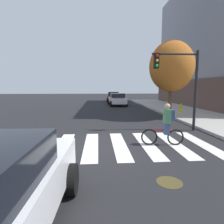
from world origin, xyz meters
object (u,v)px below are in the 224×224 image
at_px(traffic_light_near, 181,77).
at_px(street_tree_near, 172,67).
at_px(cyclist, 166,125).
at_px(sedan_far, 114,96).
at_px(fire_hydrant, 181,108).
at_px(sedan_mid, 117,99).
at_px(manhole_cover, 170,182).

height_order(traffic_light_near, street_tree_near, street_tree_near).
height_order(cyclist, traffic_light_near, traffic_light_near).
relative_size(sedan_far, cyclist, 2.73).
bearing_deg(fire_hydrant, street_tree_near, -131.53).
xyz_separation_m(sedan_mid, traffic_light_near, (1.88, -14.13, 2.06)).
xyz_separation_m(sedan_mid, street_tree_near, (2.86, -10.32, 2.99)).
distance_m(traffic_light_near, fire_hydrant, 6.79).
bearing_deg(street_tree_near, fire_hydrant, 48.47).
height_order(sedan_mid, cyclist, cyclist).
bearing_deg(manhole_cover, sedan_mid, 87.97).
height_order(manhole_cover, sedan_mid, sedan_mid).
height_order(manhole_cover, cyclist, cyclist).
xyz_separation_m(cyclist, street_tree_near, (2.59, 6.22, 2.95)).
distance_m(manhole_cover, sedan_mid, 19.47).
height_order(sedan_far, cyclist, cyclist).
distance_m(traffic_light_near, street_tree_near, 4.04).
height_order(sedan_mid, fire_hydrant, sedan_mid).
xyz_separation_m(manhole_cover, traffic_light_near, (2.57, 5.32, 2.86)).
xyz_separation_m(manhole_cover, cyclist, (0.96, 2.91, 0.84)).
distance_m(sedan_far, traffic_light_near, 21.24).
xyz_separation_m(traffic_light_near, street_tree_near, (0.98, 3.81, 0.93)).
relative_size(cyclist, street_tree_near, 0.30).
bearing_deg(cyclist, street_tree_near, 67.36).
height_order(manhole_cover, street_tree_near, street_tree_near).
height_order(sedan_far, fire_hydrant, sedan_far).
height_order(sedan_far, street_tree_near, street_tree_near).
bearing_deg(traffic_light_near, sedan_far, 94.79).
distance_m(sedan_far, fire_hydrant, 15.94).
bearing_deg(traffic_light_near, fire_hydrant, 64.80).
height_order(manhole_cover, traffic_light_near, traffic_light_near).
xyz_separation_m(manhole_cover, sedan_mid, (0.69, 19.44, 0.80)).
bearing_deg(traffic_light_near, cyclist, -123.84).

